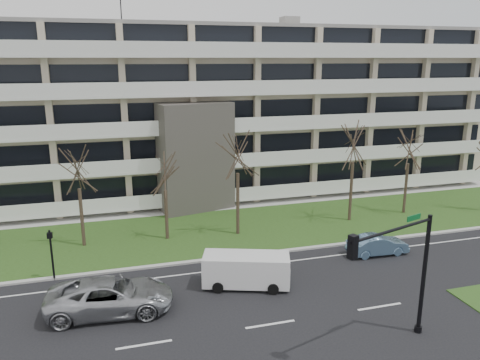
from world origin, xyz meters
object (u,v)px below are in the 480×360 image
object	(u,v)px
silver_pickup	(110,296)
traffic_signal	(402,264)
blue_sedan	(377,245)
white_van	(247,268)
pedestrian_signal	(51,249)

from	to	relation	value
silver_pickup	traffic_signal	distance (m)	14.08
blue_sedan	white_van	distance (m)	9.65
blue_sedan	traffic_signal	bearing A→B (deg)	154.11
silver_pickup	blue_sedan	distance (m)	17.09
blue_sedan	traffic_signal	xyz separation A→B (m)	(-4.69, -8.98, 3.23)
silver_pickup	pedestrian_signal	distance (m)	5.60
traffic_signal	pedestrian_signal	size ratio (longest dim) A/B	1.96
silver_pickup	traffic_signal	bearing A→B (deg)	-112.59
blue_sedan	pedestrian_signal	bearing A→B (deg)	86.22
traffic_signal	white_van	bearing A→B (deg)	106.18
pedestrian_signal	traffic_signal	bearing A→B (deg)	-31.49
blue_sedan	white_van	size ratio (longest dim) A/B	0.78
pedestrian_signal	silver_pickup	bearing A→B (deg)	-51.67
pedestrian_signal	white_van	bearing A→B (deg)	-15.86
blue_sedan	traffic_signal	distance (m)	10.64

